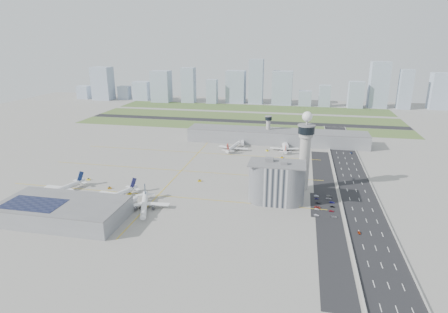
% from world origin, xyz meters
% --- Properties ---
extents(ground, '(1000.00, 1000.00, 0.00)m').
position_xyz_m(ground, '(0.00, 0.00, 0.00)').
color(ground, '#9D9A92').
extents(grass_strip_0, '(480.00, 50.00, 0.08)m').
position_xyz_m(grass_strip_0, '(-20.00, 225.00, 0.04)').
color(grass_strip_0, '#4D6C33').
rests_on(grass_strip_0, ground).
extents(grass_strip_1, '(480.00, 60.00, 0.08)m').
position_xyz_m(grass_strip_1, '(-20.00, 300.00, 0.04)').
color(grass_strip_1, '#4B6530').
rests_on(grass_strip_1, ground).
extents(grass_strip_2, '(480.00, 70.00, 0.08)m').
position_xyz_m(grass_strip_2, '(-20.00, 380.00, 0.04)').
color(grass_strip_2, '#44632F').
rests_on(grass_strip_2, ground).
extents(runway, '(480.00, 22.00, 0.10)m').
position_xyz_m(runway, '(-20.00, 262.00, 0.06)').
color(runway, black).
rests_on(runway, ground).
extents(highway, '(28.00, 500.00, 0.10)m').
position_xyz_m(highway, '(115.00, 0.00, 0.05)').
color(highway, black).
rests_on(highway, ground).
extents(barrier_left, '(0.60, 500.00, 1.20)m').
position_xyz_m(barrier_left, '(101.00, 0.00, 0.60)').
color(barrier_left, '#9E9E99').
rests_on(barrier_left, ground).
extents(barrier_right, '(0.60, 500.00, 1.20)m').
position_xyz_m(barrier_right, '(129.00, 0.00, 0.60)').
color(barrier_right, '#9E9E99').
rests_on(barrier_right, ground).
extents(landside_road, '(18.00, 260.00, 0.08)m').
position_xyz_m(landside_road, '(90.00, -10.00, 0.04)').
color(landside_road, black).
rests_on(landside_road, ground).
extents(parking_lot, '(20.00, 44.00, 0.10)m').
position_xyz_m(parking_lot, '(88.00, -22.00, 0.05)').
color(parking_lot, black).
rests_on(parking_lot, ground).
extents(taxiway_line_h_0, '(260.00, 0.60, 0.01)m').
position_xyz_m(taxiway_line_h_0, '(-40.00, -30.00, 0.01)').
color(taxiway_line_h_0, yellow).
rests_on(taxiway_line_h_0, ground).
extents(taxiway_line_h_1, '(260.00, 0.60, 0.01)m').
position_xyz_m(taxiway_line_h_1, '(-40.00, 30.00, 0.01)').
color(taxiway_line_h_1, yellow).
rests_on(taxiway_line_h_1, ground).
extents(taxiway_line_h_2, '(260.00, 0.60, 0.01)m').
position_xyz_m(taxiway_line_h_2, '(-40.00, 90.00, 0.01)').
color(taxiway_line_h_2, yellow).
rests_on(taxiway_line_h_2, ground).
extents(taxiway_line_v, '(0.60, 260.00, 0.01)m').
position_xyz_m(taxiway_line_v, '(-40.00, 30.00, 0.01)').
color(taxiway_line_v, yellow).
rests_on(taxiway_line_v, ground).
extents(control_tower, '(14.00, 14.00, 64.50)m').
position_xyz_m(control_tower, '(72.00, 8.00, 35.04)').
color(control_tower, '#ADAAA5').
rests_on(control_tower, ground).
extents(secondary_tower, '(8.60, 8.60, 31.90)m').
position_xyz_m(secondary_tower, '(30.00, 150.00, 18.80)').
color(secondary_tower, '#ADAAA5').
rests_on(secondary_tower, ground).
extents(admin_building, '(42.00, 24.00, 33.50)m').
position_xyz_m(admin_building, '(51.99, -22.00, 15.30)').
color(admin_building, '#B2B2B7').
rests_on(admin_building, ground).
extents(terminal_pier, '(210.00, 32.00, 15.80)m').
position_xyz_m(terminal_pier, '(40.00, 148.00, 7.90)').
color(terminal_pier, gray).
rests_on(terminal_pier, ground).
extents(near_terminal, '(84.00, 42.00, 13.00)m').
position_xyz_m(near_terminal, '(-88.07, -82.02, 6.43)').
color(near_terminal, gray).
rests_on(near_terminal, ground).
extents(airplane_near_a, '(49.23, 53.55, 12.39)m').
position_xyz_m(airplane_near_a, '(-117.07, -41.39, 6.19)').
color(airplane_near_a, white).
rests_on(airplane_near_a, ground).
extents(airplane_near_b, '(49.99, 53.47, 11.99)m').
position_xyz_m(airplane_near_b, '(-68.72, -44.60, 6.00)').
color(airplane_near_b, white).
rests_on(airplane_near_b, ground).
extents(airplane_near_c, '(49.78, 53.57, 12.14)m').
position_xyz_m(airplane_near_c, '(-40.20, -55.96, 6.07)').
color(airplane_near_c, white).
rests_on(airplane_near_c, ground).
extents(airplane_far_a, '(40.87, 45.94, 11.44)m').
position_xyz_m(airplane_far_a, '(-4.72, 109.74, 5.72)').
color(airplane_far_a, white).
rests_on(airplane_far_a, ground).
extents(airplane_far_b, '(36.61, 41.66, 10.71)m').
position_xyz_m(airplane_far_b, '(51.41, 118.56, 5.35)').
color(airplane_far_b, white).
rests_on(airplane_far_b, ground).
extents(jet_bridge_near_0, '(5.39, 14.31, 5.70)m').
position_xyz_m(jet_bridge_near_0, '(-113.00, -61.00, 2.85)').
color(jet_bridge_near_0, silver).
rests_on(jet_bridge_near_0, ground).
extents(jet_bridge_near_1, '(5.39, 14.31, 5.70)m').
position_xyz_m(jet_bridge_near_1, '(-83.00, -61.00, 2.85)').
color(jet_bridge_near_1, silver).
rests_on(jet_bridge_near_1, ground).
extents(jet_bridge_near_2, '(5.39, 14.31, 5.70)m').
position_xyz_m(jet_bridge_near_2, '(-53.00, -61.00, 2.85)').
color(jet_bridge_near_2, silver).
rests_on(jet_bridge_near_2, ground).
extents(jet_bridge_far_0, '(5.39, 14.31, 5.70)m').
position_xyz_m(jet_bridge_far_0, '(2.00, 132.00, 2.85)').
color(jet_bridge_far_0, silver).
rests_on(jet_bridge_far_0, ground).
extents(jet_bridge_far_1, '(5.39, 14.31, 5.70)m').
position_xyz_m(jet_bridge_far_1, '(52.00, 132.00, 2.85)').
color(jet_bridge_far_1, silver).
rests_on(jet_bridge_far_1, ground).
extents(tug_0, '(3.25, 2.58, 1.67)m').
position_xyz_m(tug_0, '(-112.23, -10.13, 0.83)').
color(tug_0, yellow).
rests_on(tug_0, ground).
extents(tug_1, '(3.66, 3.35, 1.76)m').
position_xyz_m(tug_1, '(-84.40, -24.67, 0.88)').
color(tug_1, orange).
rests_on(tug_1, ground).
extents(tug_2, '(3.80, 3.96, 1.90)m').
position_xyz_m(tug_2, '(-63.39, -32.80, 0.95)').
color(tug_2, gold).
rests_on(tug_2, ground).
extents(tug_3, '(3.48, 2.82, 1.76)m').
position_xyz_m(tug_3, '(-15.80, 6.48, 0.88)').
color(tug_3, gold).
rests_on(tug_3, ground).
extents(tug_4, '(3.38, 3.82, 1.85)m').
position_xyz_m(tug_4, '(33.01, 111.23, 0.92)').
color(tug_4, yellow).
rests_on(tug_4, ground).
extents(tug_5, '(2.59, 3.36, 1.77)m').
position_xyz_m(tug_5, '(50.53, 88.63, 0.88)').
color(tug_5, '#DCA200').
rests_on(tug_5, ground).
extents(car_lot_0, '(3.73, 1.74, 1.24)m').
position_xyz_m(car_lot_0, '(81.82, -41.28, 0.62)').
color(car_lot_0, white).
rests_on(car_lot_0, ground).
extents(car_lot_1, '(3.30, 1.16, 1.09)m').
position_xyz_m(car_lot_1, '(82.51, -31.23, 0.54)').
color(car_lot_1, '#A2A2A2').
rests_on(car_lot_1, ground).
extents(car_lot_2, '(4.73, 2.33, 1.29)m').
position_xyz_m(car_lot_2, '(82.97, -28.12, 0.65)').
color(car_lot_2, maroon).
rests_on(car_lot_2, ground).
extents(car_lot_3, '(3.99, 2.08, 1.11)m').
position_xyz_m(car_lot_3, '(83.70, -19.87, 0.55)').
color(car_lot_3, '#21212A').
rests_on(car_lot_3, ground).
extents(car_lot_4, '(3.29, 1.57, 1.08)m').
position_xyz_m(car_lot_4, '(82.81, -11.91, 0.54)').
color(car_lot_4, navy).
rests_on(car_lot_4, ground).
extents(car_lot_5, '(3.62, 1.31, 1.18)m').
position_xyz_m(car_lot_5, '(82.79, -6.73, 0.59)').
color(car_lot_5, silver).
rests_on(car_lot_5, ground).
extents(car_lot_6, '(4.14, 1.97, 1.14)m').
position_xyz_m(car_lot_6, '(93.83, -41.41, 0.57)').
color(car_lot_6, '#93959D').
rests_on(car_lot_6, ground).
extents(car_lot_7, '(3.87, 1.80, 1.10)m').
position_xyz_m(car_lot_7, '(92.62, -32.34, 0.55)').
color(car_lot_7, maroon).
rests_on(car_lot_7, ground).
extents(car_lot_8, '(3.33, 1.40, 1.13)m').
position_xyz_m(car_lot_8, '(93.78, -24.48, 0.56)').
color(car_lot_8, black).
rests_on(car_lot_8, ground).
extents(car_lot_9, '(3.77, 1.36, 1.24)m').
position_xyz_m(car_lot_9, '(94.02, -16.92, 0.62)').
color(car_lot_9, navy).
rests_on(car_lot_9, ground).
extents(car_lot_10, '(4.28, 2.00, 1.19)m').
position_xyz_m(car_lot_10, '(91.98, -10.07, 0.59)').
color(car_lot_10, silver).
rests_on(car_lot_10, ground).
extents(car_lot_11, '(4.43, 2.07, 1.25)m').
position_xyz_m(car_lot_11, '(92.69, -4.95, 0.63)').
color(car_lot_11, slate).
rests_on(car_lot_11, ground).
extents(car_hw_0, '(1.83, 3.66, 1.20)m').
position_xyz_m(car_hw_0, '(107.78, -61.39, 0.60)').
color(car_hw_0, '#A32D09').
rests_on(car_hw_0, ground).
extents(car_hw_1, '(1.61, 3.77, 1.21)m').
position_xyz_m(car_hw_1, '(115.58, 39.10, 0.60)').
color(car_hw_1, black).
rests_on(car_hw_1, ground).
extents(car_hw_2, '(2.47, 4.39, 1.16)m').
position_xyz_m(car_hw_2, '(123.18, 120.82, 0.58)').
color(car_hw_2, navy).
rests_on(car_hw_2, ground).
extents(car_hw_4, '(1.53, 3.45, 1.15)m').
position_xyz_m(car_hw_4, '(108.34, 178.53, 0.58)').
color(car_hw_4, gray).
rests_on(car_hw_4, ground).
extents(skyline_bldg_0, '(24.05, 19.24, 26.50)m').
position_xyz_m(skyline_bldg_0, '(-377.77, 421.70, 13.25)').
color(skyline_bldg_0, '#9EADC1').
rests_on(skyline_bldg_0, ground).
extents(skyline_bldg_1, '(37.63, 30.10, 65.60)m').
position_xyz_m(skyline_bldg_1, '(-331.22, 417.61, 32.80)').
color(skyline_bldg_1, '#9EADC1').
rests_on(skyline_bldg_1, ground).
extents(skyline_bldg_2, '(22.81, 18.25, 26.79)m').
position_xyz_m(skyline_bldg_2, '(-291.25, 430.16, 13.39)').
color(skyline_bldg_2, '#9EADC1').
rests_on(skyline_bldg_2, ground).
extents(skyline_bldg_3, '(32.30, 25.84, 36.93)m').
position_xyz_m(skyline_bldg_3, '(-252.58, 431.35, 18.47)').
color(skyline_bldg_3, '#9EADC1').
rests_on(skyline_bldg_3, ground).
extents(skyline_bldg_4, '(35.81, 28.65, 60.36)m').
position_xyz_m(skyline_bldg_4, '(-204.47, 415.19, 30.18)').
color(skyline_bldg_4, '#9EADC1').
rests_on(skyline_bldg_4, ground).
extents(skyline_bldg_5, '(25.49, 20.39, 66.89)m').
position_xyz_m(skyline_bldg_5, '(-150.11, 419.66, 33.44)').
color(skyline_bldg_5, '#9EADC1').
rests_on(skyline_bldg_5, ground).
extents(skyline_bldg_6, '(20.04, 16.03, 45.20)m').
position_xyz_m(skyline_bldg_6, '(-102.68, 417.90, 22.60)').
color(skyline_bldg_6, '#9EADC1').
rests_on(skyline_bldg_6, ground).
extents(skyline_bldg_7, '(35.76, 28.61, 61.22)m').
position_xyz_m(skyline_bldg_7, '(-59.44, 436.89, 30.61)').
color(skyline_bldg_7, '#9EADC1').
rests_on(skyline_bldg_7, ground).
extents(skyline_bldg_8, '(26.33, 21.06, 83.39)m').
position_xyz_m(skyline_bldg_8, '(-19.42, 431.56, 41.69)').
color(skyline_bldg_8, '#9EADC1').
rests_on(skyline_bldg_8, ground).
extents(skyline_bldg_9, '(36.96, 29.57, 62.11)m').
position_xyz_m(skyline_bldg_9, '(30.27, 432.32, 31.06)').
color(skyline_bldg_9, '#9EADC1').
rests_on(skyline_bldg_9, ground).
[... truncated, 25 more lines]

